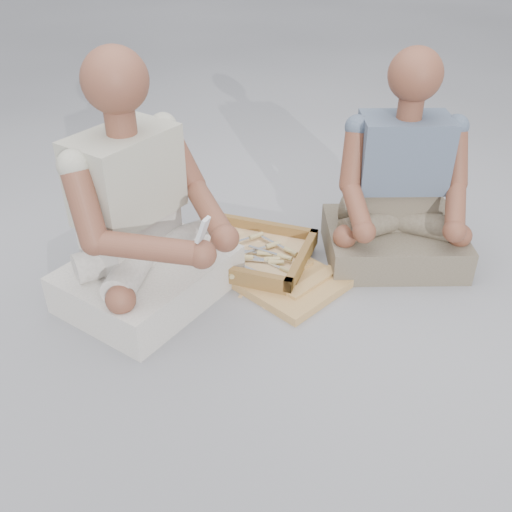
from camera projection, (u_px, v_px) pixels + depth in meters
The scene contains 33 objects.
ground at pixel (246, 329), 2.23m from camera, with size 60.00×60.00×0.00m, color #9E9EA3.
carved_panel at pixel (275, 274), 2.51m from camera, with size 0.57×0.38×0.04m, color #A0713E.
tool_tray at pixel (246, 252), 2.58m from camera, with size 0.64×0.55×0.07m.
chisel_0 at pixel (260, 253), 2.55m from camera, with size 0.22×0.08×0.02m.
chisel_1 at pixel (262, 274), 2.42m from camera, with size 0.22×0.04×0.02m.
chisel_2 at pixel (271, 261), 2.50m from camera, with size 0.21×0.10×0.02m.
chisel_3 at pixel (280, 256), 2.51m from camera, with size 0.22×0.02×0.02m.
chisel_4 at pixel (287, 250), 2.56m from camera, with size 0.22×0.07×0.02m.
chisel_5 at pixel (283, 269), 2.46m from camera, with size 0.22×0.05×0.02m.
chisel_6 at pixel (267, 259), 2.51m from camera, with size 0.19×0.13×0.02m.
chisel_7 at pixel (231, 270), 2.43m from camera, with size 0.15×0.18×0.02m.
chisel_8 at pixel (269, 246), 2.59m from camera, with size 0.13×0.20×0.02m.
chisel_9 at pixel (240, 257), 2.51m from camera, with size 0.21×0.11×0.02m.
chisel_10 at pixel (252, 237), 2.65m from camera, with size 0.12×0.20×0.02m.
wood_chip_0 at pixel (264, 307), 2.34m from camera, with size 0.02×0.01×0.00m, color #DEB283.
wood_chip_1 at pixel (189, 278), 2.51m from camera, with size 0.02×0.01×0.00m, color #DEB283.
wood_chip_2 at pixel (255, 267), 2.58m from camera, with size 0.02×0.01×0.00m, color #DEB283.
wood_chip_3 at pixel (265, 239), 2.79m from camera, with size 0.02×0.01×0.00m, color #DEB283.
wood_chip_4 at pixel (307, 234), 2.83m from camera, with size 0.02×0.01×0.00m, color #DEB283.
wood_chip_5 at pixel (233, 268), 2.58m from camera, with size 0.02×0.01×0.00m, color #DEB283.
wood_chip_6 at pixel (232, 217), 2.98m from camera, with size 0.02×0.01×0.00m, color #DEB283.
wood_chip_7 at pixel (283, 258), 2.65m from camera, with size 0.02×0.01×0.00m, color #DEB283.
wood_chip_8 at pixel (292, 293), 2.42m from camera, with size 0.02×0.01×0.00m, color #DEB283.
wood_chip_9 at pixel (277, 250), 2.71m from camera, with size 0.02×0.01×0.00m, color #DEB283.
wood_chip_10 at pixel (281, 291), 2.43m from camera, with size 0.02×0.01×0.00m, color #DEB283.
wood_chip_11 at pixel (240, 296), 2.40m from camera, with size 0.02×0.01×0.00m, color #DEB283.
wood_chip_12 at pixel (305, 295), 2.41m from camera, with size 0.02×0.01×0.00m, color #DEB283.
wood_chip_13 at pixel (274, 251), 2.70m from camera, with size 0.02×0.01×0.00m, color #DEB283.
wood_chip_14 at pixel (269, 262), 2.62m from camera, with size 0.02×0.01×0.00m, color #DEB283.
wood_chip_15 at pixel (291, 284), 2.48m from camera, with size 0.02×0.01×0.00m, color #DEB283.
craftsman at pixel (141, 223), 2.23m from camera, with size 0.69×0.68×1.01m.
companion at pixel (399, 195), 2.50m from camera, with size 0.76×0.72×0.94m.
mobile_phone at pixel (203, 230), 1.93m from camera, with size 0.05×0.05×0.10m.
Camera 1 is at (0.92, -1.44, 1.45)m, focal length 40.00 mm.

